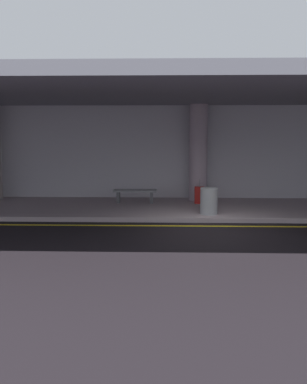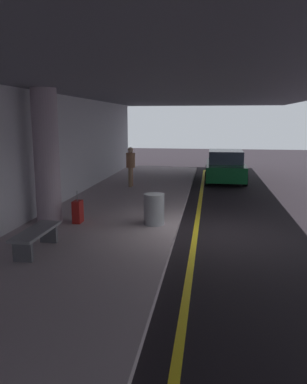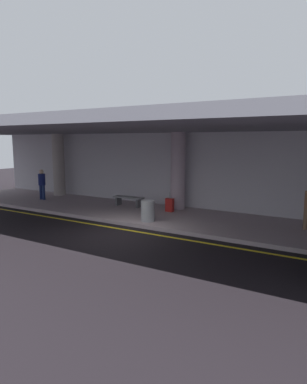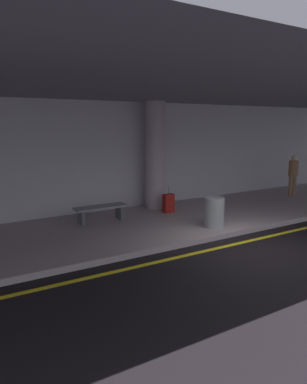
# 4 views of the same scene
# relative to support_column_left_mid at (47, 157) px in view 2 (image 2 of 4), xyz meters

# --- Properties ---
(ground_plane) EXTENTS (60.00, 60.00, 0.00)m
(ground_plane) POSITION_rel_support_column_left_mid_xyz_m (0.00, -4.61, -1.97)
(ground_plane) COLOR black
(sidewalk) EXTENTS (26.00, 4.20, 0.15)m
(sidewalk) POSITION_rel_support_column_left_mid_xyz_m (0.00, -1.51, -1.90)
(sidewalk) COLOR #A39297
(sidewalk) RESTS_ON ground
(lane_stripe_yellow) EXTENTS (26.00, 0.14, 0.01)m
(lane_stripe_yellow) POSITION_rel_support_column_left_mid_xyz_m (0.00, -4.09, -1.97)
(lane_stripe_yellow) COLOR yellow
(lane_stripe_yellow) RESTS_ON ground
(support_column_left_mid) EXTENTS (0.69, 0.69, 3.65)m
(support_column_left_mid) POSITION_rel_support_column_left_mid_xyz_m (0.00, 0.00, 0.00)
(support_column_left_mid) COLOR #A18D9A
(support_column_left_mid) RESTS_ON sidewalk
(ceiling_overhang) EXTENTS (28.00, 13.20, 0.30)m
(ceiling_overhang) POSITION_rel_support_column_left_mid_xyz_m (0.00, -2.01, 1.97)
(ceiling_overhang) COLOR slate
(ceiling_overhang) RESTS_ON support_column_far_left
(terminal_back_wall) EXTENTS (26.00, 0.30, 3.80)m
(terminal_back_wall) POSITION_rel_support_column_left_mid_xyz_m (0.00, 0.74, -0.07)
(terminal_back_wall) COLOR #B4AFB9
(terminal_back_wall) RESTS_ON ground
(car_dark_green) EXTENTS (4.10, 1.92, 1.50)m
(car_dark_green) POSITION_rel_support_column_left_mid_xyz_m (8.98, -5.15, -1.26)
(car_dark_green) COLOR #0C4520
(car_dark_green) RESTS_ON ground
(traveler_with_luggage) EXTENTS (0.38, 0.38, 1.68)m
(traveler_with_luggage) POSITION_rel_support_column_left_mid_xyz_m (5.95, -1.07, -0.86)
(traveler_with_luggage) COLOR brown
(traveler_with_luggage) RESTS_ON sidewalk
(suitcase_upright_primary) EXTENTS (0.36, 0.22, 0.90)m
(suitcase_upright_primary) POSITION_rel_support_column_left_mid_xyz_m (0.01, -0.82, -1.51)
(suitcase_upright_primary) COLOR maroon
(suitcase_upright_primary) RESTS_ON sidewalk
(bench_metal) EXTENTS (1.60, 0.50, 0.48)m
(bench_metal) POSITION_rel_support_column_left_mid_xyz_m (-2.38, -0.74, -1.47)
(bench_metal) COLOR slate
(bench_metal) RESTS_ON sidewalk
(trash_bin_steel) EXTENTS (0.56, 0.56, 0.85)m
(trash_bin_steel) POSITION_rel_support_column_left_mid_xyz_m (0.16, -2.94, -1.40)
(trash_bin_steel) COLOR gray
(trash_bin_steel) RESTS_ON sidewalk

